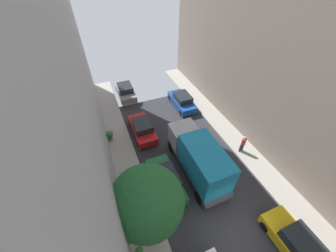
{
  "coord_description": "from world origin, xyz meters",
  "views": [
    {
      "loc": [
        -5.5,
        -2.45,
        13.15
      ],
      "look_at": [
        -0.24,
        10.42,
        0.5
      ],
      "focal_mm": 20.64,
      "sensor_mm": 36.0,
      "label": 1
    }
  ],
  "objects_px": {
    "parked_car_left_4": "(125,91)",
    "parked_car_right_1": "(298,246)",
    "delivery_truck": "(199,158)",
    "parked_car_right_2": "(182,101)",
    "parked_car_left_2": "(166,180)",
    "parked_car_left_3": "(142,128)",
    "potted_plant_1": "(140,251)",
    "potted_plant_2": "(110,135)",
    "street_tree_0": "(147,202)",
    "pedestrian": "(243,143)"
  },
  "relations": [
    {
      "from": "parked_car_right_2",
      "to": "street_tree_0",
      "type": "relative_size",
      "value": 0.64
    },
    {
      "from": "pedestrian",
      "to": "street_tree_0",
      "type": "bearing_deg",
      "value": -158.1
    },
    {
      "from": "parked_car_right_1",
      "to": "parked_car_left_3",
      "type": "bearing_deg",
      "value": 112.89
    },
    {
      "from": "parked_car_left_2",
      "to": "parked_car_right_2",
      "type": "xyz_separation_m",
      "value": [
        5.4,
        8.66,
        0.0
      ]
    },
    {
      "from": "parked_car_left_2",
      "to": "parked_car_left_3",
      "type": "distance_m",
      "value": 6.0
    },
    {
      "from": "parked_car_left_3",
      "to": "potted_plant_2",
      "type": "xyz_separation_m",
      "value": [
        -3.01,
        0.34,
        -0.02
      ]
    },
    {
      "from": "parked_car_left_2",
      "to": "parked_car_right_1",
      "type": "height_order",
      "value": "same"
    },
    {
      "from": "potted_plant_1",
      "to": "parked_car_left_3",
      "type": "bearing_deg",
      "value": 72.44
    },
    {
      "from": "delivery_truck",
      "to": "parked_car_right_1",
      "type": "bearing_deg",
      "value": -68.91
    },
    {
      "from": "parked_car_right_2",
      "to": "delivery_truck",
      "type": "relative_size",
      "value": 0.64
    },
    {
      "from": "delivery_truck",
      "to": "parked_car_left_4",
      "type": "bearing_deg",
      "value": 101.88
    },
    {
      "from": "street_tree_0",
      "to": "potted_plant_1",
      "type": "height_order",
      "value": "street_tree_0"
    },
    {
      "from": "delivery_truck",
      "to": "parked_car_right_2",
      "type": "bearing_deg",
      "value": 72.29
    },
    {
      "from": "pedestrian",
      "to": "potted_plant_2",
      "type": "xyz_separation_m",
      "value": [
        -10.3,
        5.73,
        -0.37
      ]
    },
    {
      "from": "parked_car_right_2",
      "to": "potted_plant_2",
      "type": "xyz_separation_m",
      "value": [
        -8.41,
        -2.33,
        -0.02
      ]
    },
    {
      "from": "parked_car_left_2",
      "to": "parked_car_left_4",
      "type": "bearing_deg",
      "value": 90.0
    },
    {
      "from": "parked_car_right_2",
      "to": "potted_plant_2",
      "type": "height_order",
      "value": "parked_car_right_2"
    },
    {
      "from": "parked_car_left_3",
      "to": "pedestrian",
      "type": "distance_m",
      "value": 9.07
    },
    {
      "from": "parked_car_right_1",
      "to": "street_tree_0",
      "type": "distance_m",
      "value": 9.38
    },
    {
      "from": "potted_plant_2",
      "to": "parked_car_left_4",
      "type": "bearing_deg",
      "value": 65.8
    },
    {
      "from": "parked_car_left_3",
      "to": "pedestrian",
      "type": "bearing_deg",
      "value": -36.55
    },
    {
      "from": "street_tree_0",
      "to": "potted_plant_2",
      "type": "relative_size",
      "value": 6.63
    },
    {
      "from": "parked_car_left_4",
      "to": "potted_plant_1",
      "type": "height_order",
      "value": "parked_car_left_4"
    },
    {
      "from": "parked_car_left_2",
      "to": "potted_plant_2",
      "type": "distance_m",
      "value": 7.01
    },
    {
      "from": "parked_car_right_1",
      "to": "street_tree_0",
      "type": "xyz_separation_m",
      "value": [
        -7.53,
        3.61,
        4.26
      ]
    },
    {
      "from": "parked_car_right_2",
      "to": "street_tree_0",
      "type": "bearing_deg",
      "value": -122.44
    },
    {
      "from": "potted_plant_1",
      "to": "potted_plant_2",
      "type": "xyz_separation_m",
      "value": [
        0.02,
        9.93,
        0.12
      ]
    },
    {
      "from": "parked_car_right_1",
      "to": "parked_car_right_2",
      "type": "xyz_separation_m",
      "value": [
        0.0,
        15.46,
        0.0
      ]
    },
    {
      "from": "parked_car_left_2",
      "to": "potted_plant_2",
      "type": "xyz_separation_m",
      "value": [
        -3.01,
        6.33,
        -0.02
      ]
    },
    {
      "from": "delivery_truck",
      "to": "potted_plant_1",
      "type": "relative_size",
      "value": 8.55
    },
    {
      "from": "parked_car_right_2",
      "to": "potted_plant_2",
      "type": "bearing_deg",
      "value": -164.52
    },
    {
      "from": "parked_car_left_4",
      "to": "parked_car_left_3",
      "type": "bearing_deg",
      "value": -90.0
    },
    {
      "from": "potted_plant_1",
      "to": "parked_car_left_2",
      "type": "bearing_deg",
      "value": 49.83
    },
    {
      "from": "parked_car_left_3",
      "to": "parked_car_left_2",
      "type": "bearing_deg",
      "value": -90.0
    },
    {
      "from": "parked_car_left_4",
      "to": "parked_car_right_1",
      "type": "distance_m",
      "value": 20.56
    },
    {
      "from": "street_tree_0",
      "to": "potted_plant_2",
      "type": "bearing_deg",
      "value": 95.29
    },
    {
      "from": "parked_car_left_3",
      "to": "street_tree_0",
      "type": "xyz_separation_m",
      "value": [
        -2.13,
        -9.18,
        4.26
      ]
    },
    {
      "from": "street_tree_0",
      "to": "parked_car_left_2",
      "type": "bearing_deg",
      "value": 56.21
    },
    {
      "from": "street_tree_0",
      "to": "parked_car_left_3",
      "type": "bearing_deg",
      "value": 76.93
    },
    {
      "from": "potted_plant_1",
      "to": "potted_plant_2",
      "type": "relative_size",
      "value": 0.78
    },
    {
      "from": "parked_car_left_4",
      "to": "parked_car_right_1",
      "type": "relative_size",
      "value": 1.0
    },
    {
      "from": "parked_car_left_2",
      "to": "delivery_truck",
      "type": "distance_m",
      "value": 2.91
    },
    {
      "from": "delivery_truck",
      "to": "potted_plant_1",
      "type": "height_order",
      "value": "delivery_truck"
    },
    {
      "from": "delivery_truck",
      "to": "pedestrian",
      "type": "relative_size",
      "value": 3.84
    },
    {
      "from": "parked_car_right_2",
      "to": "potted_plant_2",
      "type": "distance_m",
      "value": 8.73
    },
    {
      "from": "parked_car_left_3",
      "to": "potted_plant_1",
      "type": "bearing_deg",
      "value": -107.56
    },
    {
      "from": "parked_car_right_2",
      "to": "potted_plant_1",
      "type": "distance_m",
      "value": 14.88
    },
    {
      "from": "parked_car_left_4",
      "to": "potted_plant_2",
      "type": "distance_m",
      "value": 7.35
    },
    {
      "from": "delivery_truck",
      "to": "potted_plant_1",
      "type": "distance_m",
      "value": 6.99
    },
    {
      "from": "parked_car_left_3",
      "to": "delivery_truck",
      "type": "height_order",
      "value": "delivery_truck"
    }
  ]
}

